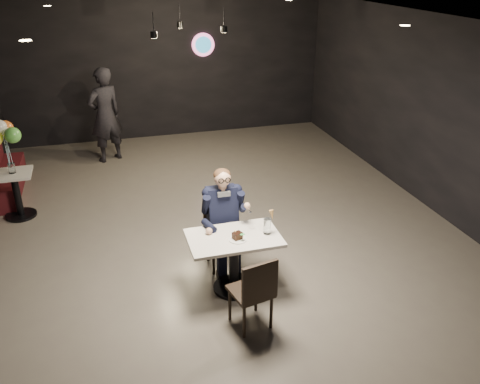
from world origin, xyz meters
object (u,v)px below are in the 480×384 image
object	(u,v)px
booth_bench	(4,169)
passerby	(105,115)
balloon_vase	(12,168)
chair_far	(223,235)
side_table	(18,197)
chair_near	(250,290)
main_table	(234,263)
seated_man	(223,218)
sundae_glass	(267,226)

from	to	relation	value
booth_bench	passerby	xyz separation A→B (m)	(1.79, 1.14, 0.48)
passerby	booth_bench	bearing A→B (deg)	5.21
balloon_vase	chair_far	bearing A→B (deg)	-39.32
side_table	chair_far	bearing A→B (deg)	-39.32
chair_near	side_table	distance (m)	4.45
balloon_vase	passerby	distance (m)	2.61
booth_bench	chair_far	bearing A→B (deg)	-46.82
chair_far	balloon_vase	world-z (taller)	chair_far
chair_far	chair_near	distance (m)	1.24
booth_bench	chair_near	bearing A→B (deg)	-55.78
main_table	chair_near	bearing A→B (deg)	-90.00
chair_far	passerby	world-z (taller)	passerby
chair_far	chair_near	xyz separation A→B (m)	(0.00, -1.24, 0.00)
main_table	balloon_vase	distance (m)	3.96
main_table	passerby	xyz separation A→B (m)	(-1.26, 4.94, 0.56)
chair_near	booth_bench	distance (m)	5.44
chair_near	chair_far	bearing A→B (deg)	77.82
chair_near	booth_bench	world-z (taller)	chair_near
chair_near	booth_bench	bearing A→B (deg)	112.03
booth_bench	balloon_vase	distance (m)	1.11
side_table	balloon_vase	bearing A→B (deg)	0.00
seated_man	passerby	xyz separation A→B (m)	(-1.26, 4.39, 0.22)
chair_far	sundae_glass	distance (m)	0.81
main_table	sundae_glass	xyz separation A→B (m)	(0.40, -0.04, 0.47)
seated_man	booth_bench	size ratio (longest dim) A/B	0.80
chair_near	side_table	bearing A→B (deg)	116.08
seated_man	sundae_glass	xyz separation A→B (m)	(0.40, -0.59, 0.13)
main_table	booth_bench	size ratio (longest dim) A/B	0.61
chair_near	sundae_glass	distance (m)	0.86
booth_bench	side_table	bearing A→B (deg)	-73.30
booth_bench	side_table	world-z (taller)	booth_bench
main_table	sundae_glass	distance (m)	0.62
chair_far	passerby	distance (m)	4.60
chair_far	chair_near	world-z (taller)	same
main_table	side_table	xyz separation A→B (m)	(-2.76, 2.81, -0.03)
seated_man	sundae_glass	distance (m)	0.73
seated_man	side_table	world-z (taller)	seated_man
main_table	chair_near	distance (m)	0.69
seated_man	main_table	bearing A→B (deg)	-90.00
side_table	booth_bench	bearing A→B (deg)	106.70
main_table	chair_far	world-z (taller)	chair_far
chair_near	balloon_vase	bearing A→B (deg)	116.08
chair_near	sundae_glass	bearing A→B (deg)	45.94
seated_man	side_table	size ratio (longest dim) A/B	2.11
side_table	chair_near	bearing A→B (deg)	-51.73
balloon_vase	passerby	bearing A→B (deg)	55.01
passerby	side_table	bearing A→B (deg)	27.90
booth_bench	sundae_glass	bearing A→B (deg)	-48.03
chair_far	booth_bench	xyz separation A→B (m)	(-3.06, 3.26, -0.01)
sundae_glass	balloon_vase	bearing A→B (deg)	137.98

